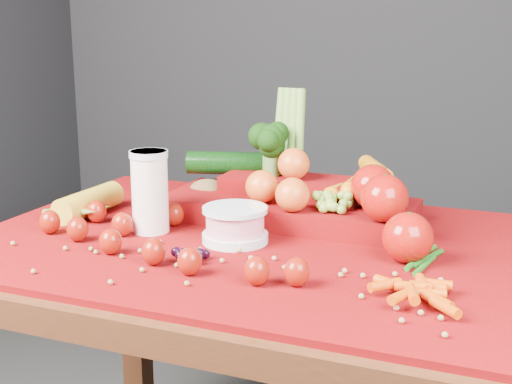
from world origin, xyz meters
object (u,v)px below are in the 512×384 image
at_px(table, 252,291).
at_px(yogurt_bowl, 235,223).
at_px(milk_glass, 150,189).
at_px(produce_mound, 306,194).

bearing_deg(table, yogurt_bowl, -126.42).
relative_size(milk_glass, produce_mound, 0.27).
height_order(table, yogurt_bowl, yogurt_bowl).
bearing_deg(milk_glass, yogurt_bowl, 0.70).
bearing_deg(yogurt_bowl, milk_glass, -179.30).
height_order(yogurt_bowl, produce_mound, produce_mound).
distance_m(table, milk_glass, 0.28).
distance_m(milk_glass, yogurt_bowl, 0.19).
distance_m(table, yogurt_bowl, 0.15).
xyz_separation_m(milk_glass, yogurt_bowl, (0.18, 0.00, -0.05)).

